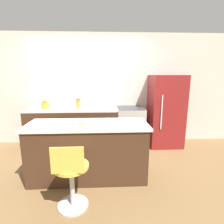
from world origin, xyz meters
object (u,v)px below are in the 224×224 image
(refrigerator, at_px, (166,111))
(mixing_bowl, at_px, (96,106))
(kettle, at_px, (45,105))
(oven_range, at_px, (130,127))
(stool_chair, at_px, (71,177))

(refrigerator, distance_m, mixing_bowl, 1.62)
(kettle, relative_size, mixing_bowl, 0.88)
(oven_range, xyz_separation_m, kettle, (-1.91, -0.00, 0.54))
(refrigerator, xyz_separation_m, stool_chair, (-1.85, -1.97, -0.40))
(kettle, bearing_deg, oven_range, 0.11)
(kettle, bearing_deg, mixing_bowl, 0.00)
(oven_range, distance_m, stool_chair, 2.20)
(refrigerator, relative_size, kettle, 7.74)
(mixing_bowl, bearing_deg, refrigerator, 0.50)
(oven_range, bearing_deg, kettle, -179.89)
(oven_range, relative_size, refrigerator, 0.56)
(oven_range, bearing_deg, stool_chair, -117.43)
(refrigerator, height_order, mixing_bowl, refrigerator)
(mixing_bowl, bearing_deg, kettle, 180.00)
(stool_chair, xyz_separation_m, kettle, (-0.89, 1.95, 0.57))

